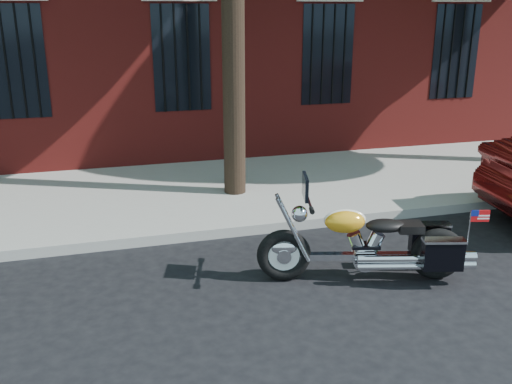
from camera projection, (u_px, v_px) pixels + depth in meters
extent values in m
plane|color=black|center=(252.00, 278.00, 6.93)|extent=(120.00, 120.00, 0.00)
cube|color=gray|center=(226.00, 231.00, 8.17)|extent=(40.00, 0.16, 0.15)
cube|color=gray|center=(202.00, 192.00, 9.90)|extent=(40.00, 3.60, 0.15)
cube|color=black|center=(181.00, 58.00, 10.93)|extent=(1.10, 0.14, 2.00)
cylinder|color=black|center=(182.00, 59.00, 10.86)|extent=(0.04, 0.04, 2.00)
cylinder|color=black|center=(233.00, 50.00, 8.95)|extent=(0.36, 0.36, 5.00)
torus|color=black|center=(284.00, 255.00, 6.77)|extent=(0.66, 0.30, 0.65)
torus|color=black|center=(437.00, 254.00, 6.80)|extent=(0.66, 0.30, 0.65)
cylinder|color=white|center=(284.00, 255.00, 6.77)|extent=(0.48, 0.18, 0.48)
cylinder|color=white|center=(437.00, 254.00, 6.80)|extent=(0.48, 0.18, 0.48)
ellipsoid|color=white|center=(284.00, 248.00, 6.74)|extent=(0.36, 0.21, 0.19)
ellipsoid|color=#FDA61C|center=(438.00, 245.00, 6.77)|extent=(0.36, 0.22, 0.19)
cube|color=white|center=(361.00, 256.00, 6.79)|extent=(1.43, 0.46, 0.08)
cylinder|color=white|center=(365.00, 257.00, 6.80)|extent=(0.34, 0.25, 0.31)
cylinder|color=white|center=(409.00, 263.00, 6.64)|extent=(1.19, 0.39, 0.09)
ellipsoid|color=#FDA61C|center=(345.00, 221.00, 6.65)|extent=(0.53, 0.39, 0.28)
ellipsoid|color=black|center=(386.00, 226.00, 6.68)|extent=(0.52, 0.39, 0.15)
cube|color=black|center=(429.00, 238.00, 7.01)|extent=(0.49, 0.27, 0.37)
cube|color=black|center=(443.00, 254.00, 6.53)|extent=(0.49, 0.27, 0.37)
cylinder|color=white|center=(308.00, 200.00, 6.56)|extent=(0.22, 0.74, 0.03)
sphere|color=white|center=(299.00, 214.00, 6.61)|extent=(0.24, 0.24, 0.19)
cube|color=black|center=(305.00, 187.00, 6.51)|extent=(0.13, 0.38, 0.27)
cube|color=red|center=(480.00, 216.00, 6.35)|extent=(0.21, 0.07, 0.14)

